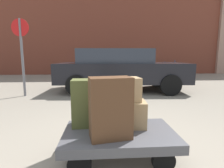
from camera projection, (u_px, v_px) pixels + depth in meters
The scene contains 12 objects.
ground_plane at pixel (119, 159), 2.01m from camera, with size 60.00×60.00×0.00m, color gray.
building_facade_brick at pixel (131, 14), 12.12m from camera, with size 24.00×1.20×8.18m, color brown.
luggage_cart at pixel (119, 137), 1.97m from camera, with size 1.24×0.74×0.34m.
duffel_bag_tan_rear_left at pixel (123, 114), 2.09m from camera, with size 0.53×0.29×0.31m, color #9E7F56.
suitcase_brown_rear_right at pixel (110, 108), 1.76m from camera, with size 0.42×0.23×0.63m, color #51331E.
suitcase_olive_center at pixel (89, 103), 2.09m from camera, with size 0.40×0.24×0.56m, color #4C5128.
duffel_bag_tan_topmost_pile at pixel (123, 89), 2.05m from camera, with size 0.38×0.25×0.28m, color #9E7F56.
parked_car at pixel (120, 69), 6.07m from camera, with size 4.39×2.11×1.42m.
bicycle_leaning at pixel (168, 69), 11.63m from camera, with size 1.76×0.25×0.96m.
bollard_kerb_near at pixel (142, 74), 9.32m from camera, with size 0.20×0.20×0.59m, color #383838.
bollard_kerb_mid at pixel (169, 73), 9.42m from camera, with size 0.20×0.20×0.59m, color #383838.
no_parking_sign at pixel (22, 49), 5.09m from camera, with size 0.50×0.07×2.25m.
Camera 1 is at (-0.21, -1.85, 1.16)m, focal length 28.16 mm.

